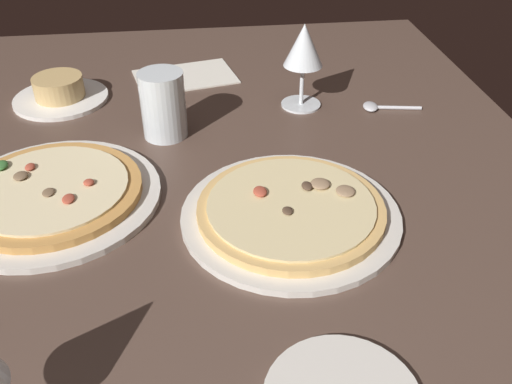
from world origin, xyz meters
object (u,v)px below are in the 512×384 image
Objects in this scene: pizza_side at (51,194)px; spoon at (378,107)px; pizza_main at (291,212)px; wine_glass_far at (304,49)px; ramekin_on_saucer at (60,92)px; water_glass at (164,109)px; paper_menu at (185,77)px.

spoon is at bearing -68.11° from pizza_side.
spoon is (22.71, -56.54, -0.70)cm from pizza_side.
pizza_main is 1.94× the size of wine_glass_far.
pizza_side is 34.15cm from ramekin_on_saucer.
wine_glass_far reaches higher than spoon.
ramekin_on_saucer is at bearing 79.52° from spoon.
ramekin_on_saucer reaches higher than spoon.
pizza_main is at bearing -103.97° from pizza_side.
pizza_side is 50.68cm from wine_glass_far.
ramekin_on_saucer is (42.42, 38.20, 0.66)cm from pizza_main.
ramekin_on_saucer is at bearing 42.00° from pizza_main.
pizza_side is 1.75× the size of ramekin_on_saucer.
ramekin_on_saucer is at bearing 51.72° from water_glass.
pizza_side is at bearing 141.57° from paper_menu.
ramekin_on_saucer is 61.56cm from spoon.
pizza_main is 52.31cm from paper_menu.
pizza_side is 1.99× the size of wine_glass_far.
pizza_main is 1.52× the size of paper_menu.
spoon is at bearing -82.88° from water_glass.
ramekin_on_saucer is 0.89× the size of paper_menu.
wine_glass_far is 1.37× the size of water_glass.
wine_glass_far reaches higher than pizza_side.
pizza_main and pizza_side have the same top height.
ramekin_on_saucer is 47.85cm from wine_glass_far.
wine_glass_far reaches higher than paper_menu.
ramekin_on_saucer reaches higher than pizza_side.
paper_menu is 40.97cm from spoon.
pizza_main is at bearing 144.44° from spoon.
ramekin_on_saucer is 1.56× the size of water_glass.
ramekin_on_saucer is (33.91, 3.98, 0.69)cm from pizza_side.
water_glass is (-8.34, 25.71, -6.33)cm from wine_glass_far.
wine_glass_far reaches higher than water_glass.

